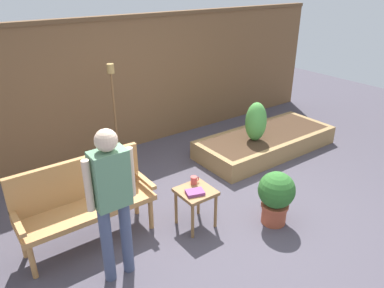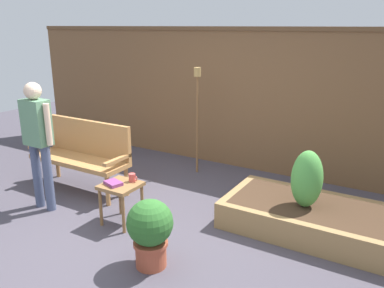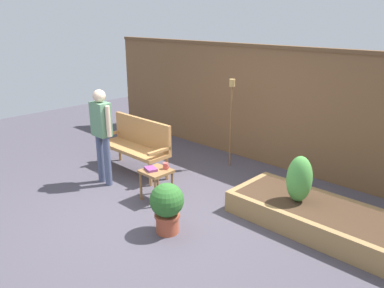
% 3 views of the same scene
% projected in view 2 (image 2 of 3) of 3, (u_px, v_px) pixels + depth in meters
% --- Properties ---
extents(ground_plane, '(14.00, 14.00, 0.00)m').
position_uv_depth(ground_plane, '(140.00, 237.00, 4.23)').
color(ground_plane, '#47424C').
extents(fence_back, '(8.40, 0.14, 2.16)m').
position_uv_depth(fence_back, '(242.00, 99.00, 6.05)').
color(fence_back, brown).
rests_on(fence_back, ground_plane).
extents(garden_bench, '(1.44, 0.48, 0.94)m').
position_uv_depth(garden_bench, '(84.00, 150.00, 5.36)').
color(garden_bench, '#B77F47').
rests_on(garden_bench, ground_plane).
extents(side_table, '(0.40, 0.40, 0.48)m').
position_uv_depth(side_table, '(121.00, 191.00, 4.42)').
color(side_table, olive).
rests_on(side_table, ground_plane).
extents(cup_on_table, '(0.11, 0.08, 0.09)m').
position_uv_depth(cup_on_table, '(132.00, 178.00, 4.45)').
color(cup_on_table, '#CC4C47').
rests_on(cup_on_table, side_table).
extents(book_on_table, '(0.23, 0.19, 0.04)m').
position_uv_depth(book_on_table, '(113.00, 183.00, 4.37)').
color(book_on_table, '#7F3875').
rests_on(book_on_table, side_table).
extents(potted_boxwood, '(0.43, 0.43, 0.67)m').
position_uv_depth(potted_boxwood, '(150.00, 229.00, 3.62)').
color(potted_boxwood, '#A84C33').
rests_on(potted_boxwood, ground_plane).
extents(raised_planter_bed, '(2.40, 1.00, 0.30)m').
position_uv_depth(raised_planter_bed, '(336.00, 224.00, 4.20)').
color(raised_planter_bed, '#997547').
rests_on(raised_planter_bed, ground_plane).
extents(shrub_near_bench, '(0.33, 0.33, 0.63)m').
position_uv_depth(shrub_near_bench, '(307.00, 179.00, 4.18)').
color(shrub_near_bench, brown).
rests_on(shrub_near_bench, raised_planter_bed).
extents(tiki_torch, '(0.10, 0.10, 1.60)m').
position_uv_depth(tiki_torch, '(197.00, 101.00, 5.78)').
color(tiki_torch, brown).
rests_on(tiki_torch, ground_plane).
extents(person_by_bench, '(0.47, 0.20, 1.56)m').
position_uv_depth(person_by_bench, '(38.00, 135.00, 4.64)').
color(person_by_bench, '#475170').
rests_on(person_by_bench, ground_plane).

